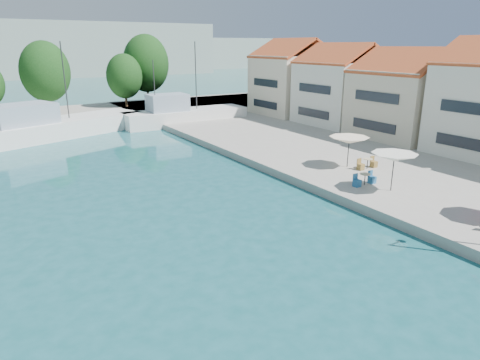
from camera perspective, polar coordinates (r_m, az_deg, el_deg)
quay_right at (r=43.06m, az=22.21°, el=4.04°), size 32.00×92.00×0.60m
quay_far at (r=62.35m, az=-27.66°, el=7.19°), size 90.00×16.00×0.60m
hill_east at (r=182.20m, az=-15.61°, el=15.91°), size 140.00×40.00×12.00m
building_04 at (r=45.69m, az=21.39°, el=10.88°), size 9.00×8.80×9.20m
building_05 at (r=51.59m, az=13.36°, el=12.50°), size 8.40×8.80×9.70m
building_06 at (r=58.30m, az=7.01°, el=13.60°), size 9.00×8.80×10.20m
trawler_03 at (r=49.64m, az=-24.21°, el=6.36°), size 20.43×11.47×10.20m
trawler_04 at (r=53.71m, az=-7.64°, el=8.49°), size 15.37×4.28×10.20m
tree_06 at (r=63.69m, az=-24.55°, el=13.01°), size 6.35×6.35×9.40m
tree_07 at (r=66.62m, az=-15.16°, el=13.21°), size 5.17×5.17×7.66m
tree_08 at (r=70.64m, az=-12.42°, el=14.94°), size 7.06×7.06×10.45m
umbrella_white at (r=28.15m, az=19.88°, el=2.88°), size 2.85×2.85×2.44m
umbrella_cream at (r=32.94m, az=14.35°, el=5.17°), size 2.97×2.97×2.30m
cafe_table_02 at (r=29.29m, az=16.28°, el=-0.09°), size 1.82×0.70×0.76m
cafe_table_03 at (r=33.23m, az=16.62°, el=1.95°), size 1.82×0.70×0.76m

